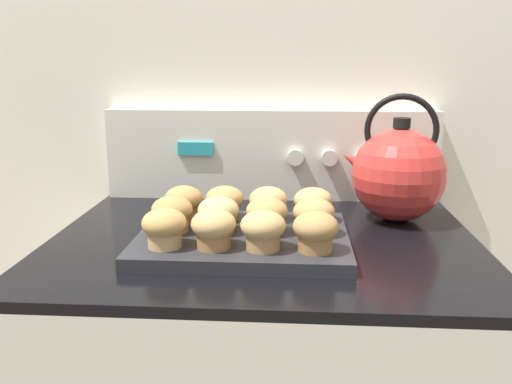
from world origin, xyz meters
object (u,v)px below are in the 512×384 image
object	(u,v)px
muffin_r1_c1	(218,214)
muffin_r1_c2	(267,215)
muffin_pan	(243,239)
muffin_r1_c0	(172,213)
muffin_r2_c0	(184,202)
muffin_r0_c1	(214,228)
muffin_r2_c1	(225,202)
muffin_r0_c2	(263,229)
tea_kettle	(398,173)
muffin_r2_c3	(313,204)
muffin_r1_c3	(314,216)
muffin_r0_c0	(164,227)
muffin_r0_c3	(316,231)
muffin_r2_c2	(268,203)

from	to	relation	value
muffin_r1_c1	muffin_r1_c2	xyz separation A→B (m)	(0.09, 0.00, 0.00)
muffin_pan	muffin_r1_c0	size ratio (longest dim) A/B	5.05
muffin_r1_c0	muffin_r2_c0	xyz separation A→B (m)	(0.00, 0.08, 0.00)
muffin_r0_c1	muffin_r2_c1	world-z (taller)	same
muffin_r0_c1	muffin_r1_c1	xyz separation A→B (m)	(-0.00, 0.08, 0.00)
muffin_r1_c1	muffin_r2_c0	size ratio (longest dim) A/B	1.00
muffin_pan	muffin_r0_c2	world-z (taller)	muffin_r0_c2
muffin_r0_c2	muffin_r1_c2	bearing A→B (deg)	88.70
muffin_pan	muffin_r1_c0	bearing A→B (deg)	-179.94
muffin_r0_c2	tea_kettle	xyz separation A→B (m)	(0.26, 0.26, 0.04)
muffin_r0_c1	muffin_r2_c3	bearing A→B (deg)	44.43
muffin_r2_c0	muffin_r2_c3	bearing A→B (deg)	0.74
muffin_pan	muffin_r1_c3	bearing A→B (deg)	0.91
muffin_r0_c2	muffin_r0_c0	bearing A→B (deg)	179.75
muffin_r0_c1	muffin_r1_c1	world-z (taller)	same
muffin_r1_c2	muffin_r2_c1	xyz separation A→B (m)	(-0.09, 0.08, 0.00)
muffin_r1_c0	muffin_r2_c0	world-z (taller)	same
muffin_r1_c1	muffin_r2_c3	size ratio (longest dim) A/B	1.00
muffin_r0_c3	muffin_r1_c3	world-z (taller)	same
muffin_r0_c0	muffin_r1_c0	size ratio (longest dim) A/B	1.00
muffin_r0_c1	muffin_r2_c1	size ratio (longest dim) A/B	1.00
muffin_r0_c2	tea_kettle	size ratio (longest dim) A/B	0.28
muffin_r0_c3	muffin_r1_c1	xyz separation A→B (m)	(-0.17, 0.09, 0.00)
muffin_r1_c3	muffin_r2_c2	distance (m)	0.12
muffin_r2_c3	tea_kettle	xyz separation A→B (m)	(0.17, 0.09, 0.04)
muffin_pan	muffin_r2_c1	xyz separation A→B (m)	(-0.04, 0.08, 0.04)
muffin_r0_c3	muffin_r2_c3	size ratio (longest dim) A/B	1.00
muffin_r0_c3	muffin_r1_c2	bearing A→B (deg)	133.95
muffin_r0_c3	muffin_r2_c1	xyz separation A→B (m)	(-0.17, 0.17, 0.00)
muffin_pan	muffin_r0_c1	bearing A→B (deg)	-117.14
muffin_r0_c0	muffin_r1_c3	bearing A→B (deg)	18.70
muffin_r0_c2	tea_kettle	bearing A→B (deg)	45.03
muffin_r1_c2	muffin_r0_c3	bearing A→B (deg)	-46.05
muffin_r0_c2	muffin_r1_c1	distance (m)	0.12
muffin_pan	muffin_r1_c1	size ratio (longest dim) A/B	5.05
muffin_pan	muffin_r0_c0	bearing A→B (deg)	-146.24
muffin_r1_c1	muffin_r2_c1	distance (m)	0.08
muffin_r2_c1	muffin_r2_c3	world-z (taller)	same
muffin_r2_c1	muffin_r2_c3	size ratio (longest dim) A/B	1.00
muffin_r1_c3	muffin_r2_c1	world-z (taller)	same
muffin_r0_c0	muffin_r2_c3	world-z (taller)	same
muffin_r2_c3	tea_kettle	world-z (taller)	tea_kettle
muffin_r1_c2	muffin_r0_c2	bearing A→B (deg)	-91.30
muffin_r0_c2	muffin_r2_c1	bearing A→B (deg)	116.55
muffin_pan	muffin_r2_c0	world-z (taller)	muffin_r2_c0
muffin_r0_c2	muffin_r2_c0	size ratio (longest dim) A/B	1.00
muffin_r1_c0	muffin_r2_c1	bearing A→B (deg)	45.47
muffin_r0_c1	muffin_r2_c3	xyz separation A→B (m)	(0.17, 0.16, 0.00)
muffin_r0_c0	muffin_r1_c1	distance (m)	0.11
muffin_r0_c2	muffin_r1_c0	world-z (taller)	same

